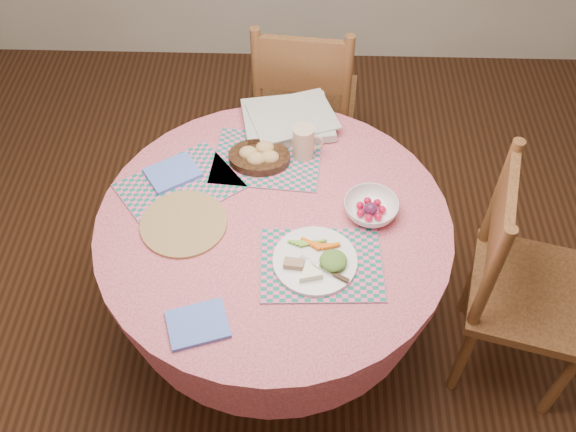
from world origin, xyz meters
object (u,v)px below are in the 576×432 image
object	(u,v)px
dining_table	(274,255)
chair_back	(304,103)
wicker_trivet	(184,223)
latte_mug	(304,142)
fruit_bowl	(371,208)
chair_right	(520,282)
bread_bowl	(259,156)
dinner_plate	(317,261)

from	to	relation	value
dining_table	chair_back	xyz separation A→B (m)	(0.10, 0.90, -0.03)
wicker_trivet	latte_mug	world-z (taller)	latte_mug
dining_table	fruit_bowl	distance (m)	0.41
chair_right	bread_bowl	bearing A→B (deg)	84.24
dinner_plate	fruit_bowl	xyz separation A→B (m)	(0.19, 0.22, 0.01)
chair_back	bread_bowl	world-z (taller)	chair_back
dining_table	bread_bowl	xyz separation A→B (m)	(-0.06, 0.28, 0.23)
wicker_trivet	latte_mug	size ratio (longest dim) A/B	2.29
dining_table	wicker_trivet	xyz separation A→B (m)	(-0.31, -0.02, 0.20)
chair_right	fruit_bowl	distance (m)	0.62
wicker_trivet	latte_mug	bearing A→B (deg)	40.53
dining_table	chair_right	world-z (taller)	chair_right
chair_right	fruit_bowl	world-z (taller)	chair_right
wicker_trivet	fruit_bowl	xyz separation A→B (m)	(0.64, 0.07, 0.02)
dinner_plate	fruit_bowl	distance (m)	0.29
chair_back	dinner_plate	xyz separation A→B (m)	(0.05, -1.08, 0.25)
dinner_plate	bread_bowl	xyz separation A→B (m)	(-0.21, 0.46, 0.01)
dining_table	wicker_trivet	bearing A→B (deg)	-175.63
wicker_trivet	latte_mug	distance (m)	0.54
dining_table	chair_right	xyz separation A→B (m)	(0.89, -0.08, -0.03)
fruit_bowl	latte_mug	bearing A→B (deg)	130.01
dinner_plate	bread_bowl	distance (m)	0.51
dining_table	chair_right	bearing A→B (deg)	-4.92
chair_right	latte_mug	distance (m)	0.94
dining_table	wicker_trivet	distance (m)	0.37
dinner_plate	chair_right	bearing A→B (deg)	7.83
dining_table	fruit_bowl	world-z (taller)	fruit_bowl
chair_right	chair_back	xyz separation A→B (m)	(-0.80, 0.98, -0.01)
dinner_plate	latte_mug	world-z (taller)	latte_mug
latte_mug	fruit_bowl	distance (m)	0.37
dining_table	fruit_bowl	size ratio (longest dim) A/B	5.16
bread_bowl	latte_mug	world-z (taller)	latte_mug
chair_back	wicker_trivet	size ratio (longest dim) A/B	3.34
bread_bowl	fruit_bowl	size ratio (longest dim) A/B	0.96
dining_table	latte_mug	xyz separation A→B (m)	(0.10, 0.33, 0.27)
chair_right	wicker_trivet	distance (m)	1.23
latte_mug	chair_right	bearing A→B (deg)	-26.85
chair_back	latte_mug	xyz separation A→B (m)	(0.00, -0.58, 0.30)
chair_back	wicker_trivet	bearing A→B (deg)	72.11
dinner_plate	latte_mug	bearing A→B (deg)	95.74
chair_right	chair_back	world-z (taller)	chair_right
wicker_trivet	fruit_bowl	distance (m)	0.65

